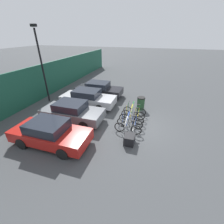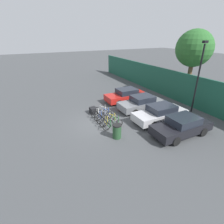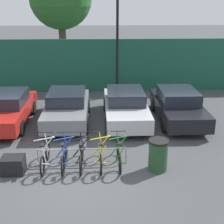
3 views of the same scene
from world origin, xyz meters
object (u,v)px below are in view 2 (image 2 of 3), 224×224
at_px(lamp_post, 199,75).
at_px(cargo_crate, 93,110).
at_px(bicycle_black, 106,118).
at_px(car_grey, 142,103).
at_px(bicycle_green, 113,124).
at_px(car_silver, 160,113).
at_px(car_black, 182,126).
at_px(bike_rack, 108,117).
at_px(trash_bin, 117,131).
at_px(tree_behind_hoarding, 194,49).
at_px(bicycle_blue, 103,115).
at_px(bicycle_white, 100,113).
at_px(car_red, 126,95).
at_px(bicycle_yellow, 109,121).

xyz_separation_m(lamp_post, cargo_crate, (-3.76, -8.28, -3.16)).
distance_m(bicycle_black, lamp_post, 8.69).
distance_m(car_grey, cargo_crate, 4.57).
relative_size(bicycle_green, car_silver, 0.38).
bearing_deg(lamp_post, bicycle_black, -101.58).
bearing_deg(car_black, bike_rack, -136.78).
xyz_separation_m(trash_bin, tree_behind_hoarding, (-4.03, 11.08, 4.70)).
bearing_deg(bike_rack, bicycle_blue, -165.40).
relative_size(bike_rack, tree_behind_hoarding, 0.41).
distance_m(bicycle_blue, cargo_crate, 1.60).
bearing_deg(bike_rack, car_black, 43.22).
bearing_deg(cargo_crate, car_black, 34.63).
bearing_deg(bicycle_white, bicycle_blue, 3.52).
distance_m(bicycle_black, tree_behind_hoarding, 11.92).
distance_m(bicycle_blue, car_silver, 4.70).
relative_size(bicycle_white, cargo_crate, 2.44).
relative_size(car_red, car_silver, 0.96).
bearing_deg(car_grey, bicycle_blue, -86.32).
distance_m(bicycle_white, bicycle_black, 1.18).
xyz_separation_m(car_red, lamp_post, (5.04, 4.08, 2.74)).
xyz_separation_m(car_grey, trash_bin, (3.25, -4.35, -0.17)).
height_order(car_silver, trash_bin, car_silver).
bearing_deg(bicycle_black, car_red, 130.35).
bearing_deg(bicycle_black, bicycle_blue, 179.20).
distance_m(car_grey, car_black, 4.93).
bearing_deg(cargo_crate, bicycle_white, 18.06).
height_order(bicycle_yellow, bicycle_green, same).
bearing_deg(bicycle_blue, car_red, 129.07).
bearing_deg(tree_behind_hoarding, bicycle_yellow, -78.37).
bearing_deg(bicycle_white, car_grey, 88.38).
bearing_deg(car_red, bicycle_black, -48.85).
bearing_deg(bicycle_black, bicycle_green, -0.80).
distance_m(bicycle_green, cargo_crate, 3.35).
bearing_deg(bicycle_blue, bike_rack, 17.48).
xyz_separation_m(bicycle_black, bicycle_green, (1.21, 0.00, 0.00)).
bearing_deg(bicycle_yellow, bike_rack, 162.85).
xyz_separation_m(bicycle_yellow, tree_behind_hoarding, (-2.22, 10.77, 4.84)).
bearing_deg(bicycle_green, bicycle_blue, -178.42).
relative_size(car_red, tree_behind_hoarding, 0.61).
xyz_separation_m(car_black, lamp_post, (-2.48, 3.97, 2.74)).
height_order(cargo_crate, tree_behind_hoarding, tree_behind_hoarding).
relative_size(trash_bin, cargo_crate, 1.47).
xyz_separation_m(bicycle_blue, tree_behind_hoarding, (-1.04, 10.77, 4.84)).
relative_size(bicycle_black, car_black, 0.38).
xyz_separation_m(bike_rack, car_black, (4.10, 3.85, 0.22)).
height_order(bicycle_black, car_black, car_black).
bearing_deg(bicycle_blue, lamp_post, 77.54).
bearing_deg(bicycle_green, tree_behind_hoarding, 106.17).
relative_size(bicycle_black, lamp_post, 0.28).
relative_size(bicycle_green, lamp_post, 0.28).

